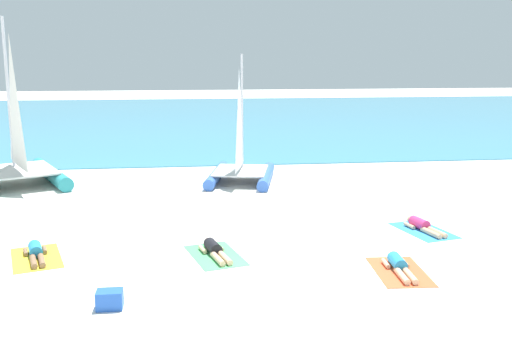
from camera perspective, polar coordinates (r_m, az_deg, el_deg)
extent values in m
plane|color=white|center=(22.67, -1.28, -0.93)|extent=(120.00, 120.00, 0.00)
cube|color=teal|center=(45.31, -4.20, 5.18)|extent=(120.00, 40.00, 0.05)
cylinder|color=blue|center=(22.57, -3.91, -0.47)|extent=(1.20, 3.71, 0.42)
cylinder|color=blue|center=(22.35, 1.01, -0.56)|extent=(1.20, 3.71, 0.42)
cube|color=silver|center=(22.22, -1.51, 0.00)|extent=(2.40, 2.73, 0.05)
cylinder|color=silver|center=(22.42, -1.39, 5.73)|extent=(0.09, 0.09, 4.41)
pyramid|color=white|center=(21.57, -1.65, 5.16)|extent=(0.46, 1.91, 3.71)
cylinder|color=teal|center=(23.85, -19.45, -0.31)|extent=(2.47, 4.54, 0.54)
cube|color=silver|center=(23.36, -22.34, 0.02)|extent=(3.52, 3.79, 0.07)
cylinder|color=silver|center=(23.69, -23.12, 6.92)|extent=(0.11, 0.11, 5.65)
pyramid|color=white|center=(22.60, -22.65, 6.36)|extent=(1.10, 2.29, 4.74)
cube|color=yellow|center=(15.05, -20.74, -8.01)|extent=(1.61, 2.14, 0.01)
cylinder|color=#268CCC|center=(15.19, -20.83, -7.22)|extent=(0.47, 0.68, 0.30)
sphere|color=#8C6647|center=(15.58, -20.92, -6.77)|extent=(0.22, 0.22, 0.22)
cylinder|color=#8C6647|center=(14.59, -21.00, -8.31)|extent=(0.36, 0.79, 0.14)
cylinder|color=#8C6647|center=(14.60, -20.29, -8.25)|extent=(0.36, 0.79, 0.14)
cylinder|color=#8C6647|center=(15.36, -21.66, -7.44)|extent=(0.23, 0.46, 0.10)
cylinder|color=#8C6647|center=(15.37, -20.02, -7.30)|extent=(0.23, 0.46, 0.10)
cube|color=#4CB266|center=(14.29, -4.00, -8.30)|extent=(1.54, 2.12, 0.01)
cylinder|color=black|center=(14.42, -4.25, -7.47)|extent=(0.45, 0.68, 0.30)
sphere|color=#D8AD84|center=(14.79, -4.73, -6.99)|extent=(0.22, 0.22, 0.22)
cylinder|color=#D8AD84|center=(13.84, -3.79, -8.63)|extent=(0.33, 0.79, 0.14)
cylinder|color=#D8AD84|center=(13.89, -3.07, -8.55)|extent=(0.33, 0.79, 0.14)
cylinder|color=#D8AD84|center=(14.53, -5.26, -7.71)|extent=(0.21, 0.46, 0.10)
cylinder|color=#D8AD84|center=(14.65, -3.60, -7.52)|extent=(0.21, 0.46, 0.10)
cube|color=#EA5933|center=(13.63, 13.90, -9.60)|extent=(1.22, 1.96, 0.01)
cylinder|color=#268CCC|center=(13.76, 13.68, -8.70)|extent=(0.34, 0.64, 0.30)
sphere|color=#D8AD84|center=(14.13, 13.20, -8.15)|extent=(0.22, 0.22, 0.22)
cylinder|color=#D8AD84|center=(13.18, 14.12, -9.99)|extent=(0.19, 0.79, 0.14)
cylinder|color=#D8AD84|center=(13.24, 14.87, -9.94)|extent=(0.19, 0.79, 0.14)
cylinder|color=#D8AD84|center=(13.87, 12.60, -8.89)|extent=(0.13, 0.46, 0.10)
cylinder|color=#D8AD84|center=(13.99, 14.35, -8.78)|extent=(0.13, 0.46, 0.10)
cube|color=#338CD8|center=(16.85, 16.11, -5.68)|extent=(1.50, 2.10, 0.01)
cylinder|color=#D83372|center=(16.96, 15.74, -5.00)|extent=(0.43, 0.67, 0.30)
sphere|color=#D8AD84|center=(17.27, 14.94, -4.66)|extent=(0.22, 0.22, 0.22)
cylinder|color=#D8AD84|center=(16.43, 16.79, -5.87)|extent=(0.31, 0.79, 0.14)
cylinder|color=#D8AD84|center=(16.53, 17.29, -5.79)|extent=(0.31, 0.79, 0.14)
cylinder|color=#D8AD84|center=(16.98, 14.81, -5.25)|extent=(0.20, 0.46, 0.10)
cylinder|color=#D8AD84|center=(17.23, 16.02, -5.07)|extent=(0.20, 0.46, 0.10)
cube|color=blue|center=(11.75, -14.16, -12.17)|extent=(0.50, 0.36, 0.36)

